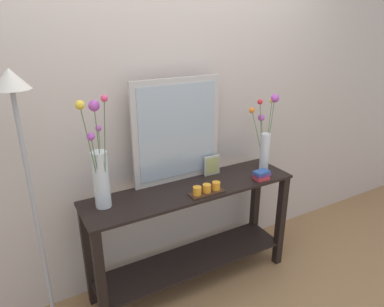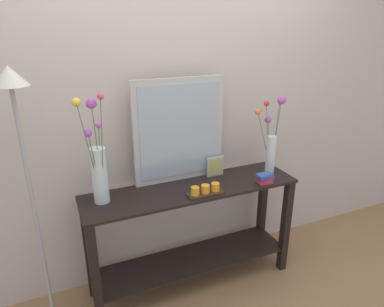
{
  "view_description": "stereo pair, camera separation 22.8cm",
  "coord_description": "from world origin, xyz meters",
  "px_view_note": "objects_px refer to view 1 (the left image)",
  "views": [
    {
      "loc": [
        -1.05,
        -1.86,
        1.86
      ],
      "look_at": [
        0.0,
        0.0,
        1.05
      ],
      "focal_mm": 32.25,
      "sensor_mm": 36.0,
      "label": 1
    },
    {
      "loc": [
        -0.85,
        -1.96,
        1.86
      ],
      "look_at": [
        0.0,
        0.0,
        1.05
      ],
      "focal_mm": 32.25,
      "sensor_mm": 36.0,
      "label": 2
    }
  ],
  "objects_px": {
    "candle_tray": "(207,190)",
    "book_stack": "(262,175)",
    "floor_lamp": "(28,175)",
    "tall_vase_left": "(100,171)",
    "vase_right": "(265,139)",
    "picture_frame_small": "(212,165)",
    "console_table": "(192,226)",
    "mirror_leaning": "(177,131)"
  },
  "relations": [
    {
      "from": "candle_tray",
      "to": "book_stack",
      "type": "bearing_deg",
      "value": -0.73
    },
    {
      "from": "book_stack",
      "to": "candle_tray",
      "type": "bearing_deg",
      "value": 179.27
    },
    {
      "from": "book_stack",
      "to": "floor_lamp",
      "type": "height_order",
      "value": "floor_lamp"
    },
    {
      "from": "tall_vase_left",
      "to": "book_stack",
      "type": "distance_m",
      "value": 1.14
    },
    {
      "from": "vase_right",
      "to": "picture_frame_small",
      "type": "distance_m",
      "value": 0.46
    },
    {
      "from": "console_table",
      "to": "vase_right",
      "type": "bearing_deg",
      "value": 2.2
    },
    {
      "from": "candle_tray",
      "to": "picture_frame_small",
      "type": "xyz_separation_m",
      "value": [
        0.19,
        0.24,
        0.05
      ]
    },
    {
      "from": "candle_tray",
      "to": "floor_lamp",
      "type": "bearing_deg",
      "value": 174.9
    },
    {
      "from": "candle_tray",
      "to": "vase_right",
      "type": "bearing_deg",
      "value": 13.78
    },
    {
      "from": "mirror_leaning",
      "to": "picture_frame_small",
      "type": "relative_size",
      "value": 4.89
    },
    {
      "from": "console_table",
      "to": "candle_tray",
      "type": "xyz_separation_m",
      "value": [
        0.04,
        -0.12,
        0.34
      ]
    },
    {
      "from": "candle_tray",
      "to": "mirror_leaning",
      "type": "bearing_deg",
      "value": 102.79
    },
    {
      "from": "console_table",
      "to": "tall_vase_left",
      "type": "height_order",
      "value": "tall_vase_left"
    },
    {
      "from": "vase_right",
      "to": "picture_frame_small",
      "type": "relative_size",
      "value": 3.92
    },
    {
      "from": "book_stack",
      "to": "picture_frame_small",
      "type": "bearing_deg",
      "value": 137.46
    },
    {
      "from": "vase_right",
      "to": "mirror_leaning",
      "type": "bearing_deg",
      "value": 168.45
    },
    {
      "from": "mirror_leaning",
      "to": "picture_frame_small",
      "type": "bearing_deg",
      "value": -10.51
    },
    {
      "from": "console_table",
      "to": "floor_lamp",
      "type": "relative_size",
      "value": 0.91
    },
    {
      "from": "book_stack",
      "to": "vase_right",
      "type": "bearing_deg",
      "value": 46.36
    },
    {
      "from": "candle_tray",
      "to": "book_stack",
      "type": "height_order",
      "value": "book_stack"
    },
    {
      "from": "picture_frame_small",
      "to": "console_table",
      "type": "bearing_deg",
      "value": -154.02
    },
    {
      "from": "picture_frame_small",
      "to": "tall_vase_left",
      "type": "bearing_deg",
      "value": -174.9
    },
    {
      "from": "mirror_leaning",
      "to": "vase_right",
      "type": "relative_size",
      "value": 1.25
    },
    {
      "from": "console_table",
      "to": "candle_tray",
      "type": "distance_m",
      "value": 0.37
    },
    {
      "from": "candle_tray",
      "to": "book_stack",
      "type": "relative_size",
      "value": 1.92
    },
    {
      "from": "console_table",
      "to": "floor_lamp",
      "type": "bearing_deg",
      "value": -178.11
    },
    {
      "from": "mirror_leaning",
      "to": "vase_right",
      "type": "height_order",
      "value": "mirror_leaning"
    },
    {
      "from": "picture_frame_small",
      "to": "floor_lamp",
      "type": "height_order",
      "value": "floor_lamp"
    },
    {
      "from": "console_table",
      "to": "vase_right",
      "type": "relative_size",
      "value": 2.57
    },
    {
      "from": "floor_lamp",
      "to": "candle_tray",
      "type": "bearing_deg",
      "value": -5.1
    },
    {
      "from": "console_table",
      "to": "mirror_leaning",
      "type": "xyz_separation_m",
      "value": [
        -0.02,
        0.16,
        0.68
      ]
    },
    {
      "from": "mirror_leaning",
      "to": "candle_tray",
      "type": "bearing_deg",
      "value": -77.21
    },
    {
      "from": "picture_frame_small",
      "to": "floor_lamp",
      "type": "xyz_separation_m",
      "value": [
        -1.23,
        -0.15,
        0.26
      ]
    },
    {
      "from": "console_table",
      "to": "tall_vase_left",
      "type": "xyz_separation_m",
      "value": [
        -0.61,
        0.04,
        0.55
      ]
    },
    {
      "from": "vase_right",
      "to": "floor_lamp",
      "type": "height_order",
      "value": "floor_lamp"
    },
    {
      "from": "mirror_leaning",
      "to": "book_stack",
      "type": "height_order",
      "value": "mirror_leaning"
    },
    {
      "from": "mirror_leaning",
      "to": "candle_tray",
      "type": "distance_m",
      "value": 0.45
    },
    {
      "from": "candle_tray",
      "to": "console_table",
      "type": "bearing_deg",
      "value": 108.47
    },
    {
      "from": "candle_tray",
      "to": "floor_lamp",
      "type": "relative_size",
      "value": 0.15
    },
    {
      "from": "console_table",
      "to": "tall_vase_left",
      "type": "relative_size",
      "value": 2.12
    },
    {
      "from": "floor_lamp",
      "to": "mirror_leaning",
      "type": "bearing_deg",
      "value": 11.46
    },
    {
      "from": "tall_vase_left",
      "to": "vase_right",
      "type": "relative_size",
      "value": 1.21
    }
  ]
}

